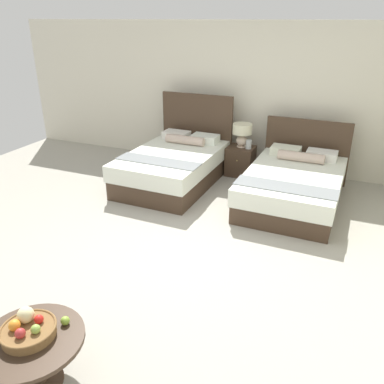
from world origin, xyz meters
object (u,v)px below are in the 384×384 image
table_lamp (242,132)px  fruit_bowl (28,329)px  bed_near_window (175,164)px  vase (249,144)px  nightstand (240,161)px  coffee_table (33,350)px  bed_near_corner (294,184)px  loose_apple (65,321)px

table_lamp → fruit_bowl: size_ratio=1.00×
bed_near_window → vase: (1.07, 0.76, 0.27)m
bed_near_window → fruit_bowl: (0.72, -4.10, 0.18)m
bed_near_window → nightstand: bearing=41.0°
table_lamp → coffee_table: size_ratio=0.52×
vase → coffee_table: size_ratio=0.20×
bed_near_window → table_lamp: 1.32m
bed_near_corner → vase: bed_near_corner is taller
fruit_bowl → loose_apple: size_ratio=5.94×
table_lamp → coffee_table: table_lamp is taller
nightstand → vase: 0.37m
fruit_bowl → bed_near_window: bearing=99.9°
bed_near_window → vase: bearing=35.6°
vase → fruit_bowl: (-0.35, -4.87, -0.09)m
nightstand → fruit_bowl: bearing=-92.4°
bed_near_window → vase: size_ratio=13.29×
table_lamp → fruit_bowl: (-0.21, -4.93, -0.27)m
nightstand → coffee_table: bearing=-92.1°
bed_near_window → bed_near_corner: bed_near_window is taller
table_lamp → loose_apple: 4.74m
bed_near_window → loose_apple: bed_near_window is taller
bed_near_window → bed_near_corner: bearing=-0.2°
bed_near_corner → coffee_table: bearing=-107.0°
bed_near_window → nightstand: bed_near_window is taller
table_lamp → loose_apple: table_lamp is taller
bed_near_corner → loose_apple: size_ratio=30.63×
table_lamp → fruit_bowl: bearing=-92.4°
bed_near_corner → table_lamp: size_ratio=5.14×
nightstand → table_lamp: 0.53m
nightstand → fruit_bowl: 4.92m
table_lamp → bed_near_window: bearing=-138.3°
vase → coffee_table: bearing=-93.7°
coffee_table → fruit_bowl: 0.18m
bed_near_window → fruit_bowl: size_ratio=5.14×
coffee_table → fruit_bowl: bearing=142.0°
bed_near_window → coffee_table: bearing=-79.7°
coffee_table → loose_apple: 0.30m
vase → bed_near_window: bearing=-144.4°
table_lamp → fruit_bowl: 4.94m
bed_near_corner → nightstand: bearing=143.1°
table_lamp → loose_apple: size_ratio=5.96×
fruit_bowl → loose_apple: 0.27m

